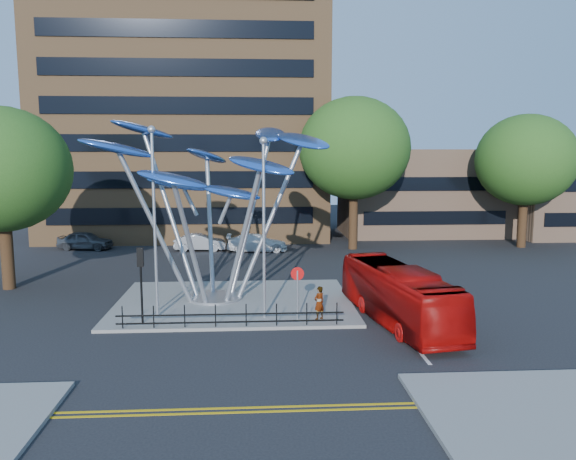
{
  "coord_description": "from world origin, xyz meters",
  "views": [
    {
      "loc": [
        0.07,
        -22.31,
        7.78
      ],
      "look_at": [
        1.66,
        4.0,
        4.1
      ],
      "focal_mm": 35.0,
      "sensor_mm": 36.0,
      "label": 1
    }
  ],
  "objects": [
    {
      "name": "parked_car_mid",
      "position": [
        -4.23,
        21.88,
        0.67
      ],
      "size": [
        4.07,
        1.44,
        1.34
      ],
      "primitive_type": "imported",
      "rotation": [
        0.0,
        0.0,
        1.56
      ],
      "color": "#AFB2B8",
      "rests_on": "ground"
    },
    {
      "name": "tree_right",
      "position": [
        8.0,
        22.0,
        8.04
      ],
      "size": [
        8.8,
        8.8,
        12.11
      ],
      "color": "black",
      "rests_on": "ground"
    },
    {
      "name": "brick_tower",
      "position": [
        -6.0,
        32.0,
        15.0
      ],
      "size": [
        25.0,
        15.0,
        30.0
      ],
      "primitive_type": "cube",
      "color": "olive",
      "rests_on": "ground"
    },
    {
      "name": "low_building_near",
      "position": [
        16.0,
        30.0,
        4.0
      ],
      "size": [
        15.0,
        8.0,
        8.0
      ],
      "primitive_type": "cube",
      "color": "tan",
      "rests_on": "ground"
    },
    {
      "name": "double_yellow_far",
      "position": [
        0.0,
        -6.3,
        0.01
      ],
      "size": [
        40.0,
        0.12,
        0.01
      ],
      "primitive_type": "cube",
      "color": "gold",
      "rests_on": "ground"
    },
    {
      "name": "leaf_sculpture",
      "position": [
        -2.07,
        6.68,
        6.87
      ],
      "size": [
        12.72,
        9.54,
        9.51
      ],
      "color": "#9EA0A5",
      "rests_on": "traffic_island"
    },
    {
      "name": "tree_far",
      "position": [
        22.0,
        22.0,
        7.11
      ],
      "size": [
        8.0,
        8.0,
        10.81
      ],
      "color": "black",
      "rests_on": "ground"
    },
    {
      "name": "red_bus",
      "position": [
        6.6,
        2.27,
        1.32
      ],
      "size": [
        3.76,
        9.7,
        2.64
      ],
      "primitive_type": "imported",
      "rotation": [
        0.0,
        0.0,
        0.17
      ],
      "color": "#A70907",
      "rests_on": "ground"
    },
    {
      "name": "ground",
      "position": [
        0.0,
        0.0,
        0.0
      ],
      "size": [
        120.0,
        120.0,
        0.0
      ],
      "primitive_type": "plane",
      "color": "black",
      "rests_on": "ground"
    },
    {
      "name": "no_entry_sign_island",
      "position": [
        2.0,
        2.52,
        1.82
      ],
      "size": [
        0.6,
        0.1,
        2.45
      ],
      "color": "#9EA0A5",
      "rests_on": "traffic_island"
    },
    {
      "name": "street_lamp_right",
      "position": [
        0.5,
        3.0,
        5.09
      ],
      "size": [
        0.36,
        0.36,
        8.3
      ],
      "color": "#9EA0A5",
      "rests_on": "traffic_island"
    },
    {
      "name": "traffic_light_island",
      "position": [
        -5.0,
        2.5,
        2.61
      ],
      "size": [
        0.28,
        0.18,
        3.42
      ],
      "color": "black",
      "rests_on": "traffic_island"
    },
    {
      "name": "tree_left",
      "position": [
        -14.0,
        10.0,
        6.79
      ],
      "size": [
        7.6,
        7.6,
        10.32
      ],
      "color": "black",
      "rests_on": "ground"
    },
    {
      "name": "street_lamp_left",
      "position": [
        -4.5,
        3.5,
        5.36
      ],
      "size": [
        0.36,
        0.36,
        8.8
      ],
      "color": "#9EA0A5",
      "rests_on": "traffic_island"
    },
    {
      "name": "parked_car_right",
      "position": [
        0.27,
        21.33,
        0.69
      ],
      "size": [
        4.76,
        1.96,
        1.38
      ],
      "primitive_type": "imported",
      "rotation": [
        0.0,
        0.0,
        1.56
      ],
      "color": "white",
      "rests_on": "ground"
    },
    {
      "name": "pedestrian",
      "position": [
        3.0,
        2.5,
        0.93
      ],
      "size": [
        0.68,
        0.64,
        1.56
      ],
      "primitive_type": "imported",
      "rotation": [
        0.0,
        0.0,
        3.77
      ],
      "color": "gray",
      "rests_on": "traffic_island"
    },
    {
      "name": "low_building_far",
      "position": [
        30.0,
        28.0,
        3.5
      ],
      "size": [
        12.0,
        8.0,
        7.0
      ],
      "primitive_type": "cube",
      "color": "tan",
      "rests_on": "ground"
    },
    {
      "name": "double_yellow_near",
      "position": [
        0.0,
        -6.0,
        0.01
      ],
      "size": [
        40.0,
        0.12,
        0.01
      ],
      "primitive_type": "cube",
      "color": "gold",
      "rests_on": "ground"
    },
    {
      "name": "pedestrian_railing_front",
      "position": [
        -1.0,
        1.7,
        0.55
      ],
      "size": [
        10.0,
        0.06,
        1.0
      ],
      "color": "black",
      "rests_on": "traffic_island"
    },
    {
      "name": "parked_car_left",
      "position": [
        -13.49,
        23.0,
        0.73
      ],
      "size": [
        4.52,
        2.39,
        1.46
      ],
      "primitive_type": "imported",
      "rotation": [
        0.0,
        0.0,
        1.41
      ],
      "color": "#45484D",
      "rests_on": "ground"
    },
    {
      "name": "traffic_island",
      "position": [
        -1.0,
        6.0,
        0.07
      ],
      "size": [
        12.0,
        9.0,
        0.15
      ],
      "primitive_type": "cube",
      "color": "slate",
      "rests_on": "ground"
    }
  ]
}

